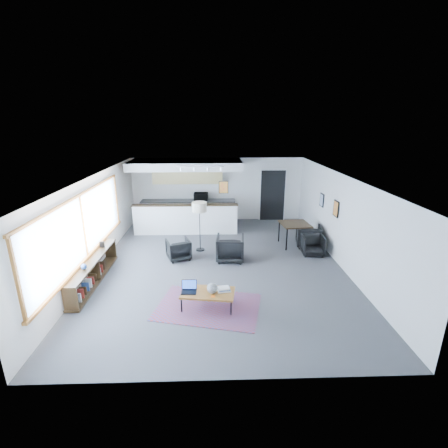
{
  "coord_description": "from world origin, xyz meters",
  "views": [
    {
      "loc": [
        -0.15,
        -8.76,
        4.06
      ],
      "look_at": [
        0.14,
        0.4,
        1.11
      ],
      "focal_mm": 26.0,
      "sensor_mm": 36.0,
      "label": 1
    }
  ],
  "objects_px": {
    "ceramic_pot": "(212,288)",
    "dining_chair_near": "(313,246)",
    "laptop": "(189,288)",
    "dining_chair_far": "(308,237)",
    "armchair_left": "(178,248)",
    "dining_table": "(295,225)",
    "armchair_right": "(230,247)",
    "coffee_table": "(208,293)",
    "book_stack": "(224,289)",
    "microwave": "(201,196)",
    "floor_lamp": "(199,209)"
  },
  "relations": [
    {
      "from": "ceramic_pot",
      "to": "dining_chair_near",
      "type": "bearing_deg",
      "value": 43.52
    },
    {
      "from": "laptop",
      "to": "dining_chair_far",
      "type": "relative_size",
      "value": 0.51
    },
    {
      "from": "armchair_left",
      "to": "ceramic_pot",
      "type": "bearing_deg",
      "value": 90.41
    },
    {
      "from": "dining_table",
      "to": "armchair_right",
      "type": "bearing_deg",
      "value": -152.69
    },
    {
      "from": "dining_table",
      "to": "dining_chair_far",
      "type": "relative_size",
      "value": 1.49
    },
    {
      "from": "dining_table",
      "to": "dining_chair_near",
      "type": "relative_size",
      "value": 1.71
    },
    {
      "from": "ceramic_pot",
      "to": "dining_table",
      "type": "height_order",
      "value": "dining_table"
    },
    {
      "from": "ceramic_pot",
      "to": "dining_chair_near",
      "type": "distance_m",
      "value": 4.35
    },
    {
      "from": "coffee_table",
      "to": "armchair_right",
      "type": "xyz_separation_m",
      "value": [
        0.63,
        2.6,
        0.06
      ]
    },
    {
      "from": "book_stack",
      "to": "microwave",
      "type": "distance_m",
      "value": 6.5
    },
    {
      "from": "ceramic_pot",
      "to": "dining_chair_near",
      "type": "relative_size",
      "value": 0.4
    },
    {
      "from": "floor_lamp",
      "to": "microwave",
      "type": "relative_size",
      "value": 2.86
    },
    {
      "from": "book_stack",
      "to": "dining_table",
      "type": "bearing_deg",
      "value": 56.0
    },
    {
      "from": "ceramic_pot",
      "to": "armchair_left",
      "type": "xyz_separation_m",
      "value": [
        -1.03,
        2.78,
        -0.16
      ]
    },
    {
      "from": "ceramic_pot",
      "to": "book_stack",
      "type": "xyz_separation_m",
      "value": [
        0.26,
        0.1,
        -0.08
      ]
    },
    {
      "from": "laptop",
      "to": "floor_lamp",
      "type": "bearing_deg",
      "value": 89.91
    },
    {
      "from": "laptop",
      "to": "floor_lamp",
      "type": "relative_size",
      "value": 0.22
    },
    {
      "from": "armchair_left",
      "to": "dining_table",
      "type": "xyz_separation_m",
      "value": [
        3.79,
        1.02,
        0.36
      ]
    },
    {
      "from": "dining_chair_near",
      "to": "dining_chair_far",
      "type": "distance_m",
      "value": 0.69
    },
    {
      "from": "microwave",
      "to": "laptop",
      "type": "bearing_deg",
      "value": -86.52
    },
    {
      "from": "coffee_table",
      "to": "armchair_left",
      "type": "height_order",
      "value": "armchair_left"
    },
    {
      "from": "coffee_table",
      "to": "dining_chair_far",
      "type": "height_order",
      "value": "dining_chair_far"
    },
    {
      "from": "ceramic_pot",
      "to": "dining_table",
      "type": "relative_size",
      "value": 0.24
    },
    {
      "from": "ceramic_pot",
      "to": "armchair_left",
      "type": "bearing_deg",
      "value": 110.4
    },
    {
      "from": "ceramic_pot",
      "to": "armchair_right",
      "type": "bearing_deg",
      "value": 78.6
    },
    {
      "from": "dining_chair_far",
      "to": "armchair_left",
      "type": "bearing_deg",
      "value": 21.69
    },
    {
      "from": "dining_chair_far",
      "to": "dining_table",
      "type": "bearing_deg",
      "value": -5.47
    },
    {
      "from": "dining_chair_far",
      "to": "armchair_right",
      "type": "bearing_deg",
      "value": 30.73
    },
    {
      "from": "armchair_right",
      "to": "dining_table",
      "type": "relative_size",
      "value": 0.83
    },
    {
      "from": "book_stack",
      "to": "dining_chair_near",
      "type": "relative_size",
      "value": 0.54
    },
    {
      "from": "armchair_right",
      "to": "dining_table",
      "type": "height_order",
      "value": "armchair_right"
    },
    {
      "from": "armchair_left",
      "to": "microwave",
      "type": "xyz_separation_m",
      "value": [
        0.57,
        3.74,
        0.78
      ]
    },
    {
      "from": "laptop",
      "to": "dining_chair_far",
      "type": "height_order",
      "value": "dining_chair_far"
    },
    {
      "from": "armchair_right",
      "to": "floor_lamp",
      "type": "relative_size",
      "value": 0.52
    },
    {
      "from": "armchair_left",
      "to": "dining_chair_far",
      "type": "xyz_separation_m",
      "value": [
        4.24,
        0.9,
        -0.0
      ]
    },
    {
      "from": "armchair_right",
      "to": "microwave",
      "type": "xyz_separation_m",
      "value": [
        -1.0,
        3.86,
        0.7
      ]
    },
    {
      "from": "armchair_right",
      "to": "book_stack",
      "type": "bearing_deg",
      "value": 88.79
    },
    {
      "from": "armchair_left",
      "to": "dining_chair_near",
      "type": "relative_size",
      "value": 1.16
    },
    {
      "from": "ceramic_pot",
      "to": "microwave",
      "type": "xyz_separation_m",
      "value": [
        -0.47,
        6.52,
        0.61
      ]
    },
    {
      "from": "laptop",
      "to": "dining_chair_far",
      "type": "distance_m",
      "value": 5.16
    },
    {
      "from": "laptop",
      "to": "floor_lamp",
      "type": "distance_m",
      "value": 3.48
    },
    {
      "from": "laptop",
      "to": "dining_chair_far",
      "type": "bearing_deg",
      "value": 45.69
    },
    {
      "from": "armchair_right",
      "to": "dining_table",
      "type": "distance_m",
      "value": 2.52
    },
    {
      "from": "floor_lamp",
      "to": "coffee_table",
      "type": "bearing_deg",
      "value": -84.89
    },
    {
      "from": "coffee_table",
      "to": "dining_chair_near",
      "type": "distance_m",
      "value": 4.38
    },
    {
      "from": "coffee_table",
      "to": "ceramic_pot",
      "type": "height_order",
      "value": "ceramic_pot"
    },
    {
      "from": "floor_lamp",
      "to": "ceramic_pot",
      "type": "bearing_deg",
      "value": -83.37
    },
    {
      "from": "armchair_right",
      "to": "dining_chair_far",
      "type": "height_order",
      "value": "armchair_right"
    },
    {
      "from": "ceramic_pot",
      "to": "microwave",
      "type": "relative_size",
      "value": 0.42
    },
    {
      "from": "coffee_table",
      "to": "dining_table",
      "type": "bearing_deg",
      "value": 60.6
    }
  ]
}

